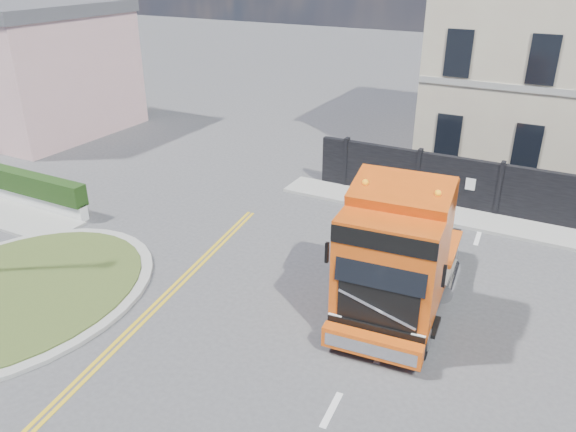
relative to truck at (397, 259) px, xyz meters
The scene contains 7 objects.
ground 3.37m from the truck, 157.17° to the right, with size 120.00×120.00×0.00m, color #424244.
traffic_island 10.65m from the truck, 156.90° to the right, with size 6.80×6.80×0.17m.
hedge_wall 15.71m from the truck, behind, with size 8.00×0.55×1.35m.
seaside_bldg_pink 24.04m from the truck, 160.85° to the left, with size 8.00×8.00×6.00m, color #D0A3A3.
hoarding_fence 8.80m from the truck, 63.80° to the left, with size 18.80×0.25×2.00m.
pavement_far 7.90m from the truck, 64.52° to the left, with size 20.00×1.60×0.12m, color gray.
truck is the anchor object (origin of this frame).
Camera 1 is at (6.10, -11.20, 8.80)m, focal length 35.00 mm.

